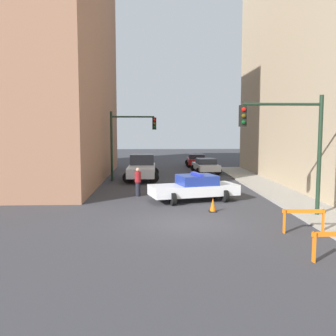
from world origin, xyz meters
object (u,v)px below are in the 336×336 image
(parked_car_mid, at_px, (196,160))
(traffic_light_near, at_px, (294,137))
(traffic_light_far, at_px, (126,136))
(police_car, at_px, (194,188))
(white_truck, at_px, (142,168))
(traffic_cone, at_px, (213,205))
(pedestrian_crossing, at_px, (138,181))
(parked_car_near, at_px, (206,165))
(barrier_mid, at_px, (304,217))

(parked_car_mid, bearing_deg, traffic_light_near, -83.40)
(traffic_light_far, relative_size, police_car, 1.04)
(traffic_light_near, distance_m, white_truck, 14.90)
(parked_car_mid, distance_m, traffic_cone, 21.95)
(police_car, xyz_separation_m, pedestrian_crossing, (-3.11, 1.53, 0.14))
(police_car, xyz_separation_m, parked_car_near, (2.49, 13.08, -0.05))
(traffic_light_far, xyz_separation_m, traffic_cone, (4.77, -10.99, -3.08))
(traffic_light_near, xyz_separation_m, traffic_light_far, (-8.03, 12.24, -0.13))
(parked_car_near, bearing_deg, police_car, -104.09)
(parked_car_mid, height_order, barrier_mid, parked_car_mid)
(traffic_light_far, distance_m, parked_car_mid, 12.99)
(traffic_light_near, relative_size, traffic_cone, 7.93)
(traffic_cone, bearing_deg, parked_car_near, 83.06)
(parked_car_near, relative_size, barrier_mid, 2.75)
(white_truck, distance_m, parked_car_mid, 11.54)
(barrier_mid, bearing_deg, parked_car_near, 92.47)
(pedestrian_crossing, distance_m, barrier_mid, 10.34)
(traffic_light_near, relative_size, parked_car_mid, 1.19)
(police_car, height_order, parked_car_near, police_car)
(pedestrian_crossing, relative_size, barrier_mid, 1.04)
(traffic_light_far, distance_m, white_truck, 2.82)
(police_car, height_order, parked_car_mid, police_car)
(traffic_light_near, height_order, white_truck, traffic_light_near)
(traffic_light_near, height_order, parked_car_near, traffic_light_near)
(police_car, height_order, traffic_cone, police_car)
(police_car, bearing_deg, traffic_light_far, 12.09)
(parked_car_mid, bearing_deg, pedestrian_crossing, -104.30)
(white_truck, distance_m, pedestrian_crossing, 7.39)
(white_truck, distance_m, traffic_cone, 12.26)
(white_truck, bearing_deg, pedestrian_crossing, -89.44)
(police_car, distance_m, parked_car_near, 13.31)
(white_truck, relative_size, pedestrian_crossing, 3.27)
(traffic_light_near, bearing_deg, barrier_mid, -100.81)
(police_car, relative_size, barrier_mid, 3.14)
(parked_car_mid, bearing_deg, parked_car_near, -85.79)
(parked_car_near, relative_size, pedestrian_crossing, 2.65)
(parked_car_near, relative_size, traffic_cone, 6.70)
(traffic_light_near, distance_m, parked_car_near, 17.38)
(barrier_mid, distance_m, traffic_cone, 4.70)
(traffic_light_far, xyz_separation_m, parked_car_mid, (6.57, 10.87, -2.72))
(traffic_light_near, distance_m, pedestrian_crossing, 9.27)
(police_car, bearing_deg, barrier_mid, -168.11)
(pedestrian_crossing, height_order, barrier_mid, pedestrian_crossing)
(traffic_light_near, distance_m, barrier_mid, 3.89)
(parked_car_near, bearing_deg, barrier_mid, -90.86)
(parked_car_mid, relative_size, pedestrian_crossing, 2.64)
(parked_car_near, distance_m, pedestrian_crossing, 12.84)
(traffic_light_near, bearing_deg, traffic_cone, 159.06)
(traffic_light_near, height_order, traffic_light_far, traffic_light_near)
(traffic_cone, bearing_deg, white_truck, 107.28)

